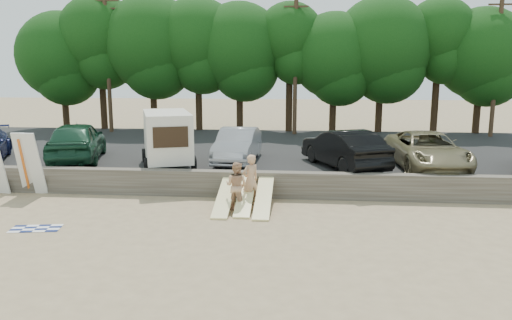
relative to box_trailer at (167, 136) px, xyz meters
The scene contains 20 objects.
ground 6.48m from the box_trailer, 57.80° to the right, with size 120.00×120.00×0.00m, color tan.
seawall 4.24m from the box_trailer, 33.98° to the right, with size 44.00×0.50×1.00m, color #6B6356.
parking_lot 6.44m from the box_trailer, 58.18° to the left, with size 44.00×14.50×0.70m, color #282828.
treeline 13.28m from the box_trailer, 78.66° to the left, with size 33.30×6.36×8.95m.
utility_poles 12.49m from the box_trailer, 63.91° to the left, with size 25.80×0.26×9.00m.
box_trailer is the anchor object (origin of this frame).
car_1 4.56m from the box_trailer, 168.89° to the left, with size 2.13×5.29×1.80m, color #163D28.
car_2 3.17m from the box_trailer, 22.55° to the left, with size 1.60×4.59×1.51m, color #98989D.
car_3 7.56m from the box_trailer, ahead, with size 1.74×4.98×1.64m, color black.
car_4 11.04m from the box_trailer, ahead, with size 2.55×5.52×1.54m, color olive.
surfboard_upright_4 5.70m from the box_trailer, 151.33° to the right, with size 0.50×0.06×2.60m, color white.
surfboard_upright_5 5.33m from the box_trailer, 147.83° to the right, with size 0.50×0.06×2.60m, color white.
surfboard_low_0 5.15m from the box_trailer, 50.97° to the right, with size 0.56×3.00×0.07m, color #F7E99B.
surfboard_low_1 5.48m from the box_trailer, 43.76° to the right, with size 0.56×3.00×0.07m, color #F7E99B.
surfboard_low_2 6.08m from the box_trailer, 40.67° to the right, with size 0.56×3.00×0.07m, color #F7E99B.
beachgoer_a 5.30m from the box_trailer, 40.59° to the right, with size 0.68×0.45×1.86m, color tan.
beachgoer_b 5.39m from the box_trailer, 48.32° to the right, with size 0.82×0.64×1.69m, color tan.
cooler 4.65m from the box_trailer, 45.66° to the right, with size 0.38×0.30×0.32m, color green.
gear_bag 5.64m from the box_trailer, 33.61° to the right, with size 0.30×0.25×0.22m, color #CF5818.
beach_towel 7.35m from the box_trailer, 110.06° to the right, with size 1.50×1.50×0.00m, color white.
Camera 1 is at (2.47, -15.53, 4.98)m, focal length 35.00 mm.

